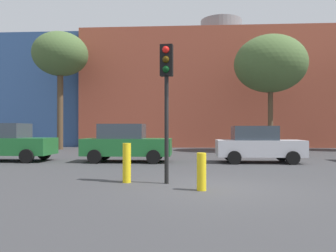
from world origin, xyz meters
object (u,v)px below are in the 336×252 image
parked_car_2 (258,144)px  bollard_yellow_1 (201,172)px  parked_car_0 (7,142)px  bare_tree_2 (270,64)px  traffic_light_island (166,81)px  bollard_yellow_0 (127,163)px  bare_tree_0 (60,55)px  parked_car_1 (126,143)px

parked_car_2 → bollard_yellow_1: 7.78m
parked_car_0 → parked_car_2: bearing=0.0°
bare_tree_2 → bollard_yellow_1: 16.82m
traffic_light_island → bollard_yellow_1: bearing=49.2°
parked_car_0 → bollard_yellow_1: 11.64m
bare_tree_2 → bollard_yellow_0: 16.64m
bollard_yellow_1 → bare_tree_2: bearing=70.4°
parked_car_2 → bare_tree_0: (-13.05, 9.37, 6.39)m
bare_tree_0 → bollard_yellow_1: bare_tree_0 is taller
bare_tree_0 → bollard_yellow_0: bare_tree_0 is taller
parked_car_2 → bollard_yellow_0: parked_car_2 is taller
parked_car_2 → traffic_light_island: traffic_light_island is taller
bare_tree_0 → bollard_yellow_0: (8.03, -15.46, -6.66)m
bare_tree_2 → bollard_yellow_1: (-5.32, -14.96, -5.56)m
parked_car_1 → bare_tree_2: bare_tree_2 is taller
parked_car_1 → traffic_light_island: 6.94m
bare_tree_0 → bollard_yellow_1: bearing=-58.5°
bare_tree_2 → bollard_yellow_1: bearing=-109.6°
traffic_light_island → parked_car_0: bearing=-121.8°
traffic_light_island → bare_tree_0: size_ratio=0.44×
parked_car_2 → bare_tree_0: size_ratio=0.44×
parked_car_2 → traffic_light_island: (-3.84, -6.22, 2.08)m
bare_tree_0 → parked_car_1: bearing=-53.7°
parked_car_0 → bare_tree_2: size_ratio=0.53×
bollard_yellow_0 → parked_car_2: bearing=50.6°
parked_car_1 → bare_tree_0: 13.23m
parked_car_2 → bollard_yellow_0: 7.90m
bare_tree_2 → parked_car_2: bearing=-107.5°
parked_car_1 → traffic_light_island: bearing=-69.4°
bare_tree_0 → bare_tree_2: (15.48, -1.63, -1.19)m
traffic_light_island → bollard_yellow_0: bearing=-90.3°
parked_car_1 → parked_car_2: bearing=-0.0°
parked_car_0 → bollard_yellow_0: 9.29m
parked_car_1 → bollard_yellow_0: size_ratio=3.61×
traffic_light_island → bollard_yellow_0: 2.63m
parked_car_2 → bare_tree_2: size_ratio=0.49×
parked_car_0 → traffic_light_island: (8.16, -6.22, 2.02)m
parked_car_1 → bare_tree_2: 12.67m
parked_car_0 → parked_car_1: bearing=0.0°
parked_car_1 → bollard_yellow_1: (3.29, -7.22, -0.42)m
traffic_light_island → parked_car_1: bearing=-153.9°
parked_car_2 → bollard_yellow_1: parked_car_2 is taller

